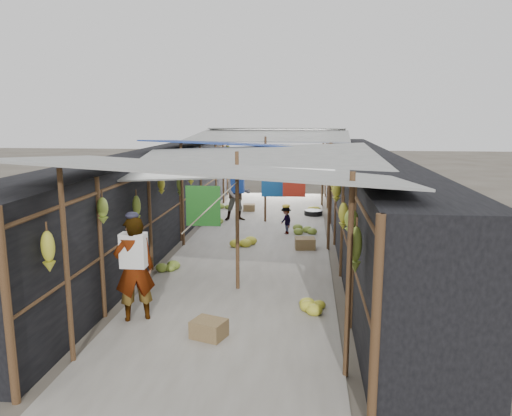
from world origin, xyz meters
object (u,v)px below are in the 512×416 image
at_px(vendor_elderly, 134,269).
at_px(shopper_blue, 238,194).
at_px(vendor_seated, 286,221).
at_px(black_basin, 313,213).
at_px(crate_near, 209,329).

xyz_separation_m(vendor_elderly, shopper_blue, (0.55, 7.68, -0.01)).
bearing_deg(vendor_seated, black_basin, 137.89).
height_order(crate_near, vendor_elderly, vendor_elderly).
bearing_deg(vendor_elderly, black_basin, -134.00).
bearing_deg(shopper_blue, crate_near, -100.22).
xyz_separation_m(crate_near, shopper_blue, (-0.73, 8.21, 0.70)).
height_order(black_basin, vendor_elderly, vendor_elderly).
height_order(crate_near, black_basin, crate_near).
distance_m(crate_near, vendor_elderly, 1.57).
distance_m(shopper_blue, vendor_seated, 2.31).
xyz_separation_m(shopper_blue, vendor_seated, (1.57, -1.64, -0.45)).
distance_m(vendor_elderly, vendor_seated, 6.41).
bearing_deg(shopper_blue, vendor_elderly, -109.45).
bearing_deg(crate_near, black_basin, 99.79).
bearing_deg(crate_near, vendor_elderly, 177.06).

